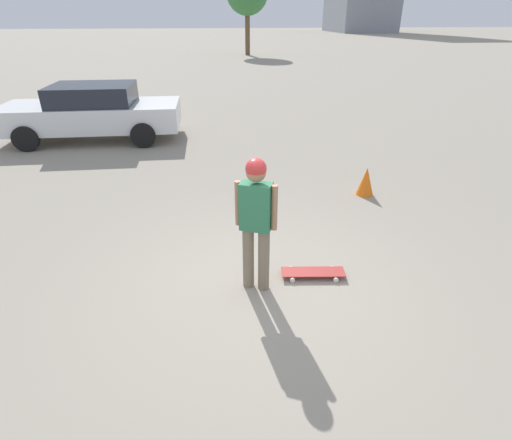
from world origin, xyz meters
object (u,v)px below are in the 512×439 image
object	(u,v)px
traffic_cone	(366,181)
car_parked_near	(92,112)
skateboard	(313,272)
person	(256,215)

from	to	relation	value
traffic_cone	car_parked_near	bearing A→B (deg)	52.12
car_parked_near	traffic_cone	bearing A→B (deg)	142.96
skateboard	car_parked_near	xyz separation A→B (m)	(7.29, 4.37, 0.70)
skateboard	traffic_cone	distance (m)	3.08
person	traffic_cone	bearing A→B (deg)	71.11
car_parked_near	skateboard	bearing A→B (deg)	121.81
person	traffic_cone	world-z (taller)	person
car_parked_near	traffic_cone	world-z (taller)	car_parked_near
skateboard	car_parked_near	size ratio (longest dim) A/B	0.18
person	skateboard	world-z (taller)	person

